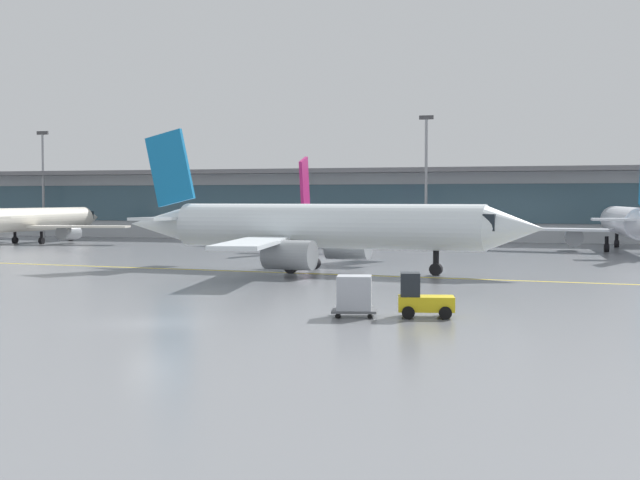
{
  "coord_description": "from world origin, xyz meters",
  "views": [
    {
      "loc": [
        18.78,
        -36.42,
        5.55
      ],
      "look_at": [
        2.49,
        17.43,
        3.0
      ],
      "focal_mm": 51.01,
      "sensor_mm": 36.0,
      "label": 1
    }
  ],
  "objects_px": {
    "baggage_tug": "(421,298)",
    "apron_light_mast_0": "(43,179)",
    "gate_airplane_0": "(35,220)",
    "gate_airplane_2": "(626,222)",
    "gate_airplane_1": "(326,221)",
    "cargo_dolly_lead": "(354,294)",
    "taxiing_regional_jet": "(322,228)",
    "apron_light_mast_1": "(426,174)"
  },
  "relations": [
    {
      "from": "cargo_dolly_lead",
      "to": "apron_light_mast_0",
      "type": "height_order",
      "value": "apron_light_mast_0"
    },
    {
      "from": "gate_airplane_2",
      "to": "gate_airplane_1",
      "type": "bearing_deg",
      "value": 84.25
    },
    {
      "from": "gate_airplane_1",
      "to": "gate_airplane_2",
      "type": "bearing_deg",
      "value": -95.98
    },
    {
      "from": "gate_airplane_1",
      "to": "baggage_tug",
      "type": "bearing_deg",
      "value": -164.94
    },
    {
      "from": "gate_airplane_2",
      "to": "taxiing_regional_jet",
      "type": "xyz_separation_m",
      "value": [
        -23.09,
        -35.0,
        0.3
      ]
    },
    {
      "from": "apron_light_mast_0",
      "to": "apron_light_mast_1",
      "type": "height_order",
      "value": "apron_light_mast_1"
    },
    {
      "from": "gate_airplane_2",
      "to": "baggage_tug",
      "type": "distance_m",
      "value": 60.27
    },
    {
      "from": "baggage_tug",
      "to": "apron_light_mast_0",
      "type": "xyz_separation_m",
      "value": [
        -69.35,
        73.32,
        7.5
      ]
    },
    {
      "from": "taxiing_regional_jet",
      "to": "cargo_dolly_lead",
      "type": "xyz_separation_m",
      "value": [
        9.09,
        -24.92,
        -2.32
      ]
    },
    {
      "from": "baggage_tug",
      "to": "cargo_dolly_lead",
      "type": "bearing_deg",
      "value": -180.0
    },
    {
      "from": "gate_airplane_0",
      "to": "cargo_dolly_lead",
      "type": "height_order",
      "value": "gate_airplane_0"
    },
    {
      "from": "baggage_tug",
      "to": "apron_light_mast_0",
      "type": "bearing_deg",
      "value": 120.76
    },
    {
      "from": "gate_airplane_1",
      "to": "cargo_dolly_lead",
      "type": "height_order",
      "value": "gate_airplane_1"
    },
    {
      "from": "gate_airplane_0",
      "to": "baggage_tug",
      "type": "height_order",
      "value": "gate_airplane_0"
    },
    {
      "from": "gate_airplane_0",
      "to": "taxiing_regional_jet",
      "type": "xyz_separation_m",
      "value": [
        47.31,
        -32.34,
        0.48
      ]
    },
    {
      "from": "gate_airplane_2",
      "to": "apron_light_mast_0",
      "type": "relative_size",
      "value": 2.01
    },
    {
      "from": "taxiing_regional_jet",
      "to": "cargo_dolly_lead",
      "type": "relative_size",
      "value": 14.15
    },
    {
      "from": "gate_airplane_0",
      "to": "gate_airplane_1",
      "type": "height_order",
      "value": "gate_airplane_1"
    },
    {
      "from": "baggage_tug",
      "to": "apron_light_mast_1",
      "type": "height_order",
      "value": "apron_light_mast_1"
    },
    {
      "from": "apron_light_mast_0",
      "to": "baggage_tug",
      "type": "bearing_deg",
      "value": -46.59
    },
    {
      "from": "gate_airplane_1",
      "to": "cargo_dolly_lead",
      "type": "xyz_separation_m",
      "value": [
        19.14,
        -60.27,
        -1.94
      ]
    },
    {
      "from": "gate_airplane_0",
      "to": "taxiing_regional_jet",
      "type": "height_order",
      "value": "taxiing_regional_jet"
    },
    {
      "from": "gate_airplane_1",
      "to": "taxiing_regional_jet",
      "type": "height_order",
      "value": "taxiing_regional_jet"
    },
    {
      "from": "gate_airplane_2",
      "to": "baggage_tug",
      "type": "relative_size",
      "value": 10.88
    },
    {
      "from": "baggage_tug",
      "to": "cargo_dolly_lead",
      "type": "distance_m",
      "value": 3.15
    },
    {
      "from": "cargo_dolly_lead",
      "to": "apron_light_mast_0",
      "type": "xyz_separation_m",
      "value": [
        -66.28,
        74.01,
        7.34
      ]
    },
    {
      "from": "gate_airplane_1",
      "to": "taxiing_regional_jet",
      "type": "relative_size",
      "value": 0.89
    },
    {
      "from": "gate_airplane_0",
      "to": "gate_airplane_1",
      "type": "xyz_separation_m",
      "value": [
        37.26,
        3.0,
        0.1
      ]
    },
    {
      "from": "cargo_dolly_lead",
      "to": "apron_light_mast_1",
      "type": "relative_size",
      "value": 0.15
    },
    {
      "from": "gate_airplane_2",
      "to": "taxiing_regional_jet",
      "type": "distance_m",
      "value": 41.93
    },
    {
      "from": "gate_airplane_2",
      "to": "apron_light_mast_1",
      "type": "relative_size",
      "value": 1.93
    },
    {
      "from": "gate_airplane_0",
      "to": "taxiing_regional_jet",
      "type": "distance_m",
      "value": 57.31
    },
    {
      "from": "taxiing_regional_jet",
      "to": "gate_airplane_1",
      "type": "bearing_deg",
      "value": 111.35
    },
    {
      "from": "gate_airplane_0",
      "to": "gate_airplane_2",
      "type": "height_order",
      "value": "gate_airplane_2"
    },
    {
      "from": "gate_airplane_0",
      "to": "cargo_dolly_lead",
      "type": "distance_m",
      "value": 80.4
    },
    {
      "from": "taxiing_regional_jet",
      "to": "apron_light_mast_0",
      "type": "height_order",
      "value": "apron_light_mast_0"
    },
    {
      "from": "gate_airplane_0",
      "to": "baggage_tug",
      "type": "relative_size",
      "value": 10.21
    },
    {
      "from": "gate_airplane_0",
      "to": "cargo_dolly_lead",
      "type": "xyz_separation_m",
      "value": [
        56.4,
        -57.27,
        -1.83
      ]
    },
    {
      "from": "apron_light_mast_0",
      "to": "cargo_dolly_lead",
      "type": "bearing_deg",
      "value": -48.15
    },
    {
      "from": "baggage_tug",
      "to": "apron_light_mast_1",
      "type": "bearing_deg",
      "value": 87.38
    },
    {
      "from": "baggage_tug",
      "to": "gate_airplane_0",
      "type": "bearing_deg",
      "value": 123.79
    },
    {
      "from": "gate_airplane_1",
      "to": "baggage_tug",
      "type": "relative_size",
      "value": 10.59
    }
  ]
}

